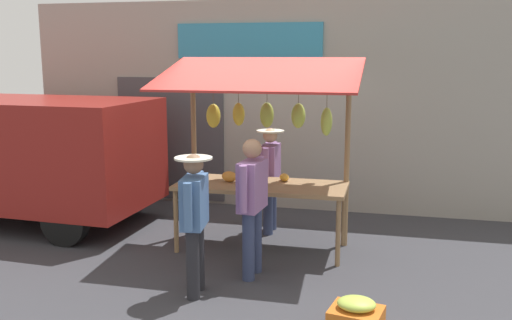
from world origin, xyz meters
name	(u,v)px	position (x,y,z in m)	size (l,w,h in m)	color
ground_plane	(261,249)	(0.00, 0.00, 0.00)	(40.00, 40.00, 0.00)	#38383D
street_backdrop	(289,106)	(0.05, -2.20, 1.70)	(9.00, 0.30, 3.40)	#9E998E
market_stall	(262,132)	(0.01, -0.05, 1.56)	(2.50, 1.46, 2.50)	olive
vendor_with_sunhat	(270,172)	(0.05, -0.75, 0.88)	(0.39, 0.66, 1.51)	navy
shopper_in_grey_tee	(194,214)	(0.36, 1.57, 0.89)	(0.39, 0.66, 1.53)	#232328
shopper_with_shopping_bag	(252,198)	(-0.11, 0.93, 0.93)	(0.26, 0.69, 1.61)	navy
parked_van	(1,148)	(4.20, -0.43, 1.12)	(4.49, 2.06, 1.88)	maroon
produce_crate_near	(356,318)	(-1.37, 2.10, 0.17)	(0.53, 0.46, 0.37)	#D1661E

